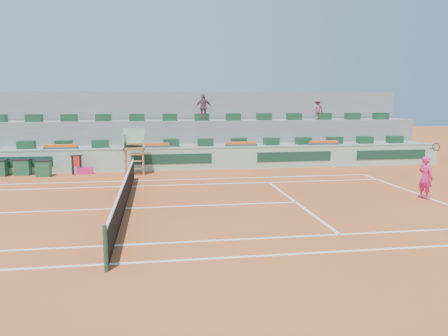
{
  "coord_description": "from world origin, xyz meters",
  "views": [
    {
      "loc": [
        1.23,
        -15.69,
        3.87
      ],
      "look_at": [
        4.0,
        2.5,
        1.0
      ],
      "focal_mm": 35.0,
      "sensor_mm": 36.0,
      "label": 1
    }
  ],
  "objects_px": {
    "umpire_chair": "(134,145)",
    "drink_cooler_a": "(44,168)",
    "player_bag": "(85,171)",
    "tennis_player": "(425,177)"
  },
  "relations": [
    {
      "from": "umpire_chair",
      "to": "drink_cooler_a",
      "type": "height_order",
      "value": "umpire_chair"
    },
    {
      "from": "player_bag",
      "to": "drink_cooler_a",
      "type": "height_order",
      "value": "drink_cooler_a"
    },
    {
      "from": "drink_cooler_a",
      "to": "tennis_player",
      "type": "relative_size",
      "value": 0.37
    },
    {
      "from": "umpire_chair",
      "to": "tennis_player",
      "type": "bearing_deg",
      "value": -33.5
    },
    {
      "from": "umpire_chair",
      "to": "player_bag",
      "type": "bearing_deg",
      "value": 170.53
    },
    {
      "from": "umpire_chair",
      "to": "drink_cooler_a",
      "type": "bearing_deg",
      "value": -179.79
    },
    {
      "from": "drink_cooler_a",
      "to": "tennis_player",
      "type": "xyz_separation_m",
      "value": [
        16.19,
        -7.67,
        0.44
      ]
    },
    {
      "from": "player_bag",
      "to": "tennis_player",
      "type": "bearing_deg",
      "value": -29.71
    },
    {
      "from": "drink_cooler_a",
      "to": "tennis_player",
      "type": "bearing_deg",
      "value": -25.35
    },
    {
      "from": "player_bag",
      "to": "umpire_chair",
      "type": "xyz_separation_m",
      "value": [
        2.62,
        -0.44,
        1.36
      ]
    }
  ]
}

